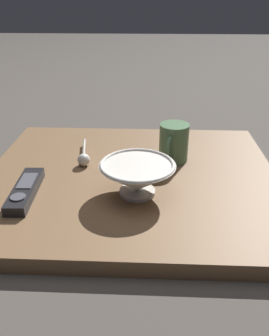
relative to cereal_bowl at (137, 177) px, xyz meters
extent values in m
plane|color=#47423D|center=(-0.08, -0.02, -0.07)|extent=(6.00, 6.00, 0.00)
cube|color=brown|center=(-0.08, -0.02, -0.06)|extent=(0.58, 0.66, 0.03)
cylinder|color=beige|center=(0.00, 0.00, -0.04)|extent=(0.07, 0.07, 0.01)
cone|color=beige|center=(0.00, 0.00, 0.00)|extent=(0.15, 0.15, 0.06)
torus|color=beige|center=(0.00, 0.00, 0.03)|extent=(0.15, 0.15, 0.01)
cylinder|color=#4C724C|center=(-0.16, 0.08, 0.01)|extent=(0.07, 0.07, 0.09)
torus|color=#4C724C|center=(-0.13, 0.07, 0.01)|extent=(0.06, 0.03, 0.06)
cylinder|color=silver|center=(-0.19, -0.14, -0.02)|extent=(0.12, 0.02, 0.01)
sphere|color=silver|center=(-0.12, -0.13, -0.02)|extent=(0.03, 0.03, 0.03)
cube|color=black|center=(0.02, -0.23, -0.03)|extent=(0.17, 0.05, 0.02)
cylinder|color=#4C4C54|center=(0.06, -0.23, -0.02)|extent=(0.03, 0.03, 0.00)
cube|color=#4C4C54|center=(-0.01, -0.23, -0.02)|extent=(0.07, 0.03, 0.00)
camera|label=1|loc=(0.63, 0.02, 0.34)|focal=37.99mm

